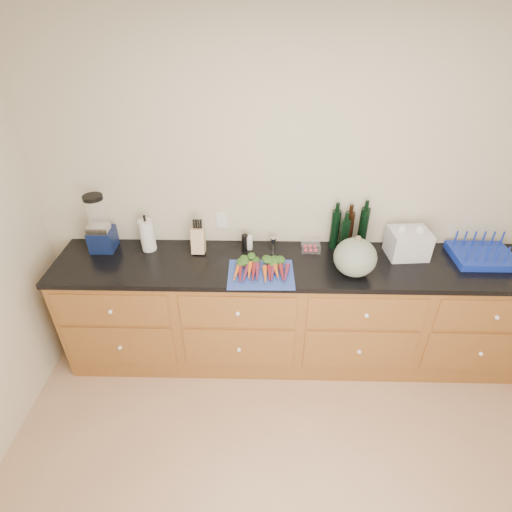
{
  "coord_description": "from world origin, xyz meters",
  "views": [
    {
      "loc": [
        -0.27,
        -1.12,
        2.6
      ],
      "look_at": [
        -0.33,
        1.2,
        1.06
      ],
      "focal_mm": 28.0,
      "sensor_mm": 36.0,
      "label": 1
    }
  ],
  "objects_px": {
    "blender_appliance": "(100,227)",
    "squash": "(355,257)",
    "carrots": "(261,268)",
    "dish_rack": "(482,254)",
    "cutting_board": "(261,274)",
    "tomato_box": "(311,247)",
    "paper_towel": "(147,235)",
    "knife_block": "(198,240)"
  },
  "relations": [
    {
      "from": "carrots",
      "to": "dish_rack",
      "type": "relative_size",
      "value": 0.87
    },
    {
      "from": "blender_appliance",
      "to": "knife_block",
      "type": "height_order",
      "value": "blender_appliance"
    },
    {
      "from": "squash",
      "to": "tomato_box",
      "type": "distance_m",
      "value": 0.41
    },
    {
      "from": "paper_towel",
      "to": "knife_block",
      "type": "xyz_separation_m",
      "value": [
        0.39,
        -0.02,
        -0.03
      ]
    },
    {
      "from": "squash",
      "to": "paper_towel",
      "type": "bearing_deg",
      "value": 169.47
    },
    {
      "from": "squash",
      "to": "tomato_box",
      "type": "height_order",
      "value": "squash"
    },
    {
      "from": "cutting_board",
      "to": "blender_appliance",
      "type": "bearing_deg",
      "value": 165.32
    },
    {
      "from": "tomato_box",
      "to": "dish_rack",
      "type": "bearing_deg",
      "value": -4.08
    },
    {
      "from": "carrots",
      "to": "dish_rack",
      "type": "distance_m",
      "value": 1.65
    },
    {
      "from": "knife_block",
      "to": "tomato_box",
      "type": "distance_m",
      "value": 0.86
    },
    {
      "from": "cutting_board",
      "to": "paper_towel",
      "type": "relative_size",
      "value": 1.87
    },
    {
      "from": "carrots",
      "to": "squash",
      "type": "bearing_deg",
      "value": 0.21
    },
    {
      "from": "blender_appliance",
      "to": "paper_towel",
      "type": "relative_size",
      "value": 1.82
    },
    {
      "from": "cutting_board",
      "to": "carrots",
      "type": "distance_m",
      "value": 0.05
    },
    {
      "from": "cutting_board",
      "to": "squash",
      "type": "height_order",
      "value": "squash"
    },
    {
      "from": "blender_appliance",
      "to": "dish_rack",
      "type": "height_order",
      "value": "blender_appliance"
    },
    {
      "from": "knife_block",
      "to": "dish_rack",
      "type": "distance_m",
      "value": 2.12
    },
    {
      "from": "dish_rack",
      "to": "carrots",
      "type": "bearing_deg",
      "value": -172.91
    },
    {
      "from": "blender_appliance",
      "to": "dish_rack",
      "type": "relative_size",
      "value": 1.04
    },
    {
      "from": "cutting_board",
      "to": "knife_block",
      "type": "relative_size",
      "value": 2.36
    },
    {
      "from": "paper_towel",
      "to": "knife_block",
      "type": "relative_size",
      "value": 1.26
    },
    {
      "from": "blender_appliance",
      "to": "paper_towel",
      "type": "distance_m",
      "value": 0.36
    },
    {
      "from": "blender_appliance",
      "to": "squash",
      "type": "bearing_deg",
      "value": -8.52
    },
    {
      "from": "squash",
      "to": "knife_block",
      "type": "xyz_separation_m",
      "value": [
        -1.13,
        0.26,
        -0.04
      ]
    },
    {
      "from": "squash",
      "to": "knife_block",
      "type": "distance_m",
      "value": 1.16
    },
    {
      "from": "paper_towel",
      "to": "knife_block",
      "type": "distance_m",
      "value": 0.39
    },
    {
      "from": "knife_block",
      "to": "dish_rack",
      "type": "xyz_separation_m",
      "value": [
        2.11,
        -0.06,
        -0.06
      ]
    },
    {
      "from": "knife_block",
      "to": "dish_rack",
      "type": "bearing_deg",
      "value": -1.63
    },
    {
      "from": "squash",
      "to": "paper_towel",
      "type": "distance_m",
      "value": 1.54
    },
    {
      "from": "carrots",
      "to": "knife_block",
      "type": "relative_size",
      "value": 1.94
    },
    {
      "from": "squash",
      "to": "blender_appliance",
      "type": "relative_size",
      "value": 0.66
    },
    {
      "from": "carrots",
      "to": "tomato_box",
      "type": "distance_m",
      "value": 0.48
    },
    {
      "from": "carrots",
      "to": "knife_block",
      "type": "height_order",
      "value": "knife_block"
    },
    {
      "from": "dish_rack",
      "to": "tomato_box",
      "type": "bearing_deg",
      "value": 175.92
    },
    {
      "from": "cutting_board",
      "to": "tomato_box",
      "type": "distance_m",
      "value": 0.5
    },
    {
      "from": "dish_rack",
      "to": "knife_block",
      "type": "bearing_deg",
      "value": 178.37
    },
    {
      "from": "squash",
      "to": "cutting_board",
      "type": "bearing_deg",
      "value": -176.58
    },
    {
      "from": "knife_block",
      "to": "carrots",
      "type": "bearing_deg",
      "value": -28.95
    },
    {
      "from": "paper_towel",
      "to": "tomato_box",
      "type": "distance_m",
      "value": 1.24
    },
    {
      "from": "carrots",
      "to": "dish_rack",
      "type": "bearing_deg",
      "value": 7.09
    },
    {
      "from": "blender_appliance",
      "to": "cutting_board",
      "type": "bearing_deg",
      "value": -14.68
    },
    {
      "from": "cutting_board",
      "to": "knife_block",
      "type": "bearing_deg",
      "value": 147.81
    }
  ]
}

